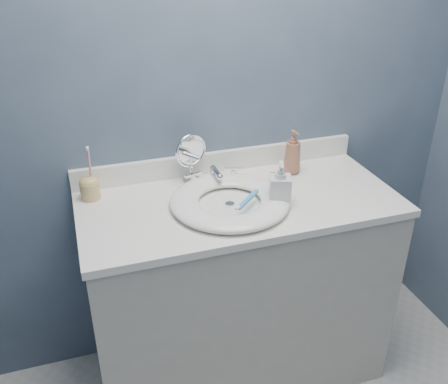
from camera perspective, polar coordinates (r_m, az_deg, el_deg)
name	(u,v)px	position (r m, az deg, el deg)	size (l,w,h in m)	color
back_wall	(218,98)	(2.02, -0.73, 10.73)	(2.20, 0.02, 2.40)	#405160
vanity_cabinet	(238,293)	(2.17, 1.61, -11.44)	(1.20, 0.55, 0.85)	#B9B5A9
countertop	(240,203)	(1.92, 1.79, -1.26)	(1.22, 0.57, 0.03)	white
backsplash	(219,162)	(2.11, -0.59, 3.50)	(1.22, 0.02, 0.09)	white
basin	(230,201)	(1.86, 0.66, -1.01)	(0.45, 0.45, 0.04)	white
drain	(230,204)	(1.87, 0.66, -1.41)	(0.04, 0.04, 0.01)	silver
faucet	(214,176)	(2.02, -1.12, 1.79)	(0.25, 0.13, 0.07)	silver
makeup_mirror	(191,156)	(2.00, -3.80, 4.13)	(0.14, 0.08, 0.21)	silver
soap_bottle_amber	(293,152)	(2.10, 7.86, 4.55)	(0.07, 0.07, 0.19)	#955D43
soap_bottle_clear	(280,184)	(1.85, 6.44, 0.93)	(0.08, 0.08, 0.17)	silver
toothbrush_holder	(90,187)	(1.96, -15.09, 0.55)	(0.07, 0.07, 0.21)	tan
toothbrush_lying	(247,200)	(1.82, 2.67, -0.94)	(0.14, 0.13, 0.02)	#3B98D3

